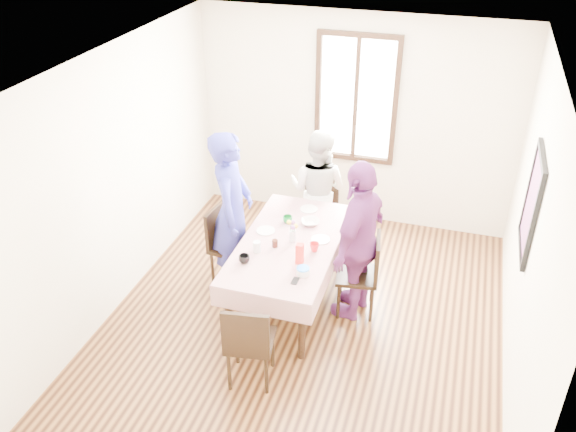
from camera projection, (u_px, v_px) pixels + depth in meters
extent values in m
plane|color=black|center=(305.00, 318.00, 6.39)|extent=(4.50, 4.50, 0.00)
plane|color=beige|center=(355.00, 122.00, 7.55)|extent=(4.00, 0.00, 4.00)
plane|color=beige|center=(531.00, 241.00, 5.19)|extent=(0.00, 4.50, 4.50)
cube|color=black|center=(356.00, 99.00, 7.38)|extent=(1.02, 0.06, 1.62)
cube|color=white|center=(356.00, 99.00, 7.39)|extent=(0.90, 0.02, 1.50)
cube|color=red|center=(532.00, 204.00, 5.34)|extent=(0.04, 0.76, 0.96)
cube|color=black|center=(289.00, 272.00, 6.46)|extent=(0.86, 1.75, 0.75)
cube|color=#55000C|center=(289.00, 242.00, 6.26)|extent=(0.98, 1.87, 0.01)
cube|color=black|center=(232.00, 247.00, 6.73)|extent=(0.46, 0.46, 0.91)
cube|color=black|center=(357.00, 275.00, 6.28)|extent=(0.48, 0.48, 0.91)
cube|color=black|center=(318.00, 212.00, 7.40)|extent=(0.42, 0.42, 0.91)
cube|color=black|center=(250.00, 340.00, 5.43)|extent=(0.48, 0.48, 0.91)
imported|color=navy|center=(232.00, 211.00, 6.49)|extent=(0.54, 0.73, 1.83)
imported|color=beige|center=(318.00, 190.00, 7.23)|extent=(0.83, 0.70, 1.52)
imported|color=#682866|center=(358.00, 240.00, 6.07)|extent=(0.65, 1.10, 1.76)
imported|color=black|center=(244.00, 259.00, 5.91)|extent=(0.12, 0.12, 0.09)
imported|color=red|center=(314.00, 247.00, 6.09)|extent=(0.14, 0.14, 0.09)
imported|color=#0C7226|center=(288.00, 219.00, 6.57)|extent=(0.11, 0.11, 0.08)
imported|color=white|center=(310.00, 222.00, 6.55)|extent=(0.25, 0.25, 0.05)
cube|color=red|center=(300.00, 254.00, 5.88)|extent=(0.07, 0.07, 0.22)
cylinder|color=white|center=(303.00, 271.00, 5.75)|extent=(0.13, 0.13, 0.06)
cylinder|color=black|center=(275.00, 243.00, 6.16)|extent=(0.06, 0.06, 0.08)
cylinder|color=silver|center=(257.00, 247.00, 6.08)|extent=(0.08, 0.08, 0.11)
cube|color=black|center=(295.00, 281.00, 5.67)|extent=(0.06, 0.12, 0.01)
cylinder|color=silver|center=(292.00, 236.00, 6.24)|extent=(0.06, 0.06, 0.13)
cylinder|color=white|center=(266.00, 231.00, 6.43)|extent=(0.20, 0.20, 0.01)
cylinder|color=white|center=(320.00, 240.00, 6.28)|extent=(0.20, 0.20, 0.01)
cylinder|color=white|center=(309.00, 209.00, 6.83)|extent=(0.20, 0.20, 0.01)
cylinder|color=blue|center=(303.00, 268.00, 5.73)|extent=(0.12, 0.12, 0.01)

